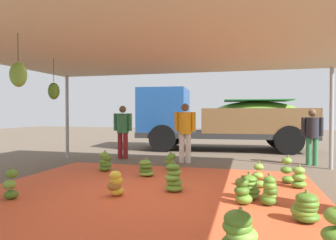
% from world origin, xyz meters
% --- Properties ---
extents(ground_plane, '(40.00, 40.00, 0.00)m').
position_xyz_m(ground_plane, '(0.00, 3.00, 0.00)').
color(ground_plane, brown).
extents(tarp_orange, '(6.12, 5.17, 0.01)m').
position_xyz_m(tarp_orange, '(0.00, 0.00, 0.01)').
color(tarp_orange, '#D1512D').
rests_on(tarp_orange, ground).
extents(tent_canopy, '(8.00, 7.00, 2.66)m').
position_xyz_m(tent_canopy, '(-0.02, -0.09, 2.58)').
color(tent_canopy, '#9EA0A5').
rests_on(tent_canopy, ground).
extents(banana_bunch_1, '(0.48, 0.47, 0.43)m').
position_xyz_m(banana_bunch_1, '(2.48, -0.96, 0.19)').
color(banana_bunch_1, '#477523').
rests_on(banana_bunch_1, tarp_orange).
extents(banana_bunch_2, '(0.37, 0.37, 0.44)m').
position_xyz_m(banana_bunch_2, '(1.67, -0.35, 0.20)').
color(banana_bunch_2, '#60932D').
rests_on(banana_bunch_2, tarp_orange).
extents(banana_bunch_3, '(0.35, 0.32, 0.57)m').
position_xyz_m(banana_bunch_3, '(2.52, 1.33, 0.25)').
color(banana_bunch_3, '#60932D').
rests_on(banana_bunch_3, tarp_orange).
extents(banana_bunch_5, '(0.42, 0.42, 0.51)m').
position_xyz_m(banana_bunch_5, '(-1.64, 1.57, 0.23)').
color(banana_bunch_5, '#518428').
rests_on(banana_bunch_5, tarp_orange).
extents(banana_bunch_6, '(0.36, 0.36, 0.45)m').
position_xyz_m(banana_bunch_6, '(2.69, 0.97, 0.19)').
color(banana_bunch_6, '#60932D').
rests_on(banana_bunch_6, tarp_orange).
extents(banana_bunch_7, '(0.27, 0.30, 0.54)m').
position_xyz_m(banana_bunch_7, '(-2.04, -1.06, 0.24)').
color(banana_bunch_7, '#477523').
rests_on(banana_bunch_7, tarp_orange).
extents(banana_bunch_8, '(0.45, 0.44, 0.43)m').
position_xyz_m(banana_bunch_8, '(-0.47, 1.24, 0.18)').
color(banana_bunch_8, '#75A83D').
rests_on(banana_bunch_8, tarp_orange).
extents(banana_bunch_9, '(0.41, 0.40, 0.45)m').
position_xyz_m(banana_bunch_9, '(1.77, -0.02, 0.19)').
color(banana_bunch_9, '#75A83D').
rests_on(banana_bunch_9, tarp_orange).
extents(banana_bunch_10, '(0.47, 0.48, 0.52)m').
position_xyz_m(banana_bunch_10, '(1.67, -2.24, 0.24)').
color(banana_bunch_10, '#75A83D').
rests_on(banana_bunch_10, tarp_orange).
extents(banana_bunch_11, '(0.39, 0.37, 0.46)m').
position_xyz_m(banana_bunch_11, '(-0.13, 2.15, 0.21)').
color(banana_bunch_11, '#477523').
rests_on(banana_bunch_11, tarp_orange).
extents(banana_bunch_12, '(0.33, 0.28, 0.51)m').
position_xyz_m(banana_bunch_12, '(1.96, 0.82, 0.22)').
color(banana_bunch_12, '#75A83D').
rests_on(banana_bunch_12, tarp_orange).
extents(banana_bunch_13, '(0.30, 0.31, 0.50)m').
position_xyz_m(banana_bunch_13, '(2.07, -0.32, 0.22)').
color(banana_bunch_13, '#477523').
rests_on(banana_bunch_13, tarp_orange).
extents(banana_bunch_14, '(0.44, 0.45, 0.55)m').
position_xyz_m(banana_bunch_14, '(0.44, 0.13, 0.24)').
color(banana_bunch_14, '#60932D').
rests_on(banana_bunch_14, tarp_orange).
extents(banana_bunch_15, '(0.33, 0.35, 0.47)m').
position_xyz_m(banana_bunch_15, '(-0.44, -0.44, 0.21)').
color(banana_bunch_15, gold).
rests_on(banana_bunch_15, tarp_orange).
extents(cargo_truck_main, '(6.68, 2.85, 2.40)m').
position_xyz_m(cargo_truck_main, '(0.62, 6.79, 1.23)').
color(cargo_truck_main, '#2D2D2D').
rests_on(cargo_truck_main, ground).
extents(worker_0, '(0.56, 0.34, 1.54)m').
position_xyz_m(worker_0, '(3.45, 3.81, 0.90)').
color(worker_0, '#337A4C').
rests_on(worker_0, ground).
extents(worker_1, '(0.62, 0.38, 1.71)m').
position_xyz_m(worker_1, '(-0.00, 3.36, 1.00)').
color(worker_1, silver).
rests_on(worker_1, ground).
extents(worker_2, '(0.61, 0.37, 1.66)m').
position_xyz_m(worker_2, '(-2.04, 3.62, 0.97)').
color(worker_2, maroon).
rests_on(worker_2, ground).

